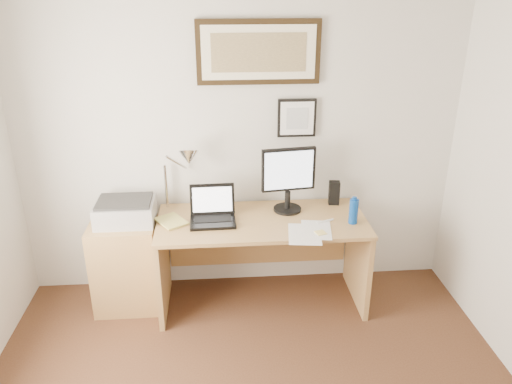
{
  "coord_description": "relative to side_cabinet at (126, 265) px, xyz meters",
  "views": [
    {
      "loc": [
        -0.17,
        -1.78,
        2.44
      ],
      "look_at": [
        0.09,
        1.43,
        1.07
      ],
      "focal_mm": 35.0,
      "sensor_mm": 36.0,
      "label": 1
    }
  ],
  "objects": [
    {
      "name": "wall_back",
      "position": [
        0.92,
        0.32,
        0.89
      ],
      "size": [
        3.5,
        0.02,
        2.5
      ],
      "primitive_type": "cube",
      "color": "silver",
      "rests_on": "ground"
    },
    {
      "name": "book",
      "position": [
        0.31,
        -0.09,
        0.39
      ],
      "size": [
        0.28,
        0.3,
        0.02
      ],
      "primitive_type": "imported",
      "rotation": [
        0.0,
        0.0,
        0.58
      ],
      "color": "tan",
      "rests_on": "desk"
    },
    {
      "name": "bottle_cap",
      "position": [
        1.75,
        -0.16,
        0.59
      ],
      "size": [
        0.03,
        0.03,
        0.02
      ],
      "primitive_type": "cylinder",
      "color": "#0B3D93",
      "rests_on": "water_bottle"
    },
    {
      "name": "paper_sheet_a",
      "position": [
        1.35,
        -0.31,
        0.39
      ],
      "size": [
        0.27,
        0.36,
        0.0
      ],
      "primitive_type": "cube",
      "rotation": [
        0.0,
        0.0,
        -0.12
      ],
      "color": "silver",
      "rests_on": "desk"
    },
    {
      "name": "desk_lamp",
      "position": [
        0.51,
        0.13,
        0.82
      ],
      "size": [
        0.29,
        0.27,
        0.53
      ],
      "color": "silver",
      "rests_on": "desk"
    },
    {
      "name": "picture_small",
      "position": [
        1.37,
        0.29,
        1.09
      ],
      "size": [
        0.3,
        0.03,
        0.3
      ],
      "color": "black",
      "rests_on": "wall_back"
    },
    {
      "name": "sticky_pad",
      "position": [
        1.47,
        -0.31,
        0.39
      ],
      "size": [
        0.09,
        0.09,
        0.01
      ],
      "primitive_type": "cube",
      "rotation": [
        0.0,
        0.0,
        0.3
      ],
      "color": "#F1D972",
      "rests_on": "desk"
    },
    {
      "name": "marker_pen",
      "position": [
        1.54,
        -0.13,
        0.39
      ],
      "size": [
        0.14,
        0.06,
        0.02
      ],
      "primitive_type": "cylinder",
      "rotation": [
        0.0,
        1.57,
        0.35
      ],
      "color": "white",
      "rests_on": "desk"
    },
    {
      "name": "speaker",
      "position": [
        1.68,
        0.2,
        0.48
      ],
      "size": [
        0.09,
        0.08,
        0.19
      ],
      "primitive_type": "cube",
      "rotation": [
        0.0,
        0.0,
        -0.12
      ],
      "color": "black",
      "rests_on": "desk"
    },
    {
      "name": "printer",
      "position": [
        0.03,
        0.04,
        0.45
      ],
      "size": [
        0.44,
        0.34,
        0.18
      ],
      "color": "#A5A5A7",
      "rests_on": "side_cabinet"
    },
    {
      "name": "picture_large",
      "position": [
        1.07,
        0.29,
        1.59
      ],
      "size": [
        0.92,
        0.04,
        0.47
      ],
      "color": "black",
      "rests_on": "wall_back"
    },
    {
      "name": "paper_sheet_b",
      "position": [
        1.45,
        -0.26,
        0.39
      ],
      "size": [
        0.26,
        0.34,
        0.0
      ],
      "primitive_type": "cube",
      "rotation": [
        0.0,
        0.0,
        -0.15
      ],
      "color": "silver",
      "rests_on": "desk"
    },
    {
      "name": "water_bottle",
      "position": [
        1.75,
        -0.16,
        0.48
      ],
      "size": [
        0.07,
        0.07,
        0.19
      ],
      "primitive_type": "cylinder",
      "color": "#0B3D93",
      "rests_on": "desk"
    },
    {
      "name": "desk",
      "position": [
        1.07,
        0.04,
        0.15
      ],
      "size": [
        1.6,
        0.7,
        0.75
      ],
      "color": "#A37944",
      "rests_on": "floor"
    },
    {
      "name": "side_cabinet",
      "position": [
        0.0,
        0.0,
        0.0
      ],
      "size": [
        0.5,
        0.4,
        0.73
      ],
      "primitive_type": "cube",
      "color": "#A37944",
      "rests_on": "floor"
    },
    {
      "name": "laptop",
      "position": [
        0.69,
        -0.03,
        0.44
      ],
      "size": [
        0.35,
        0.3,
        0.26
      ],
      "color": "black",
      "rests_on": "desk"
    },
    {
      "name": "lcd_monitor",
      "position": [
        1.29,
        0.09,
        0.68
      ],
      "size": [
        0.42,
        0.22,
        0.52
      ],
      "color": "black",
      "rests_on": "desk"
    }
  ]
}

